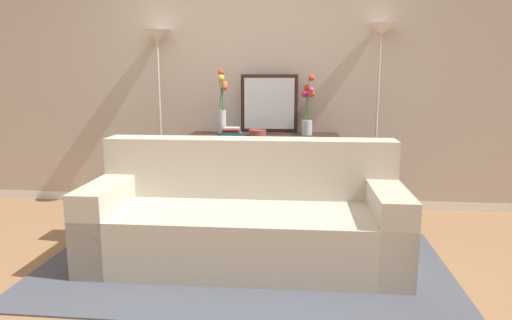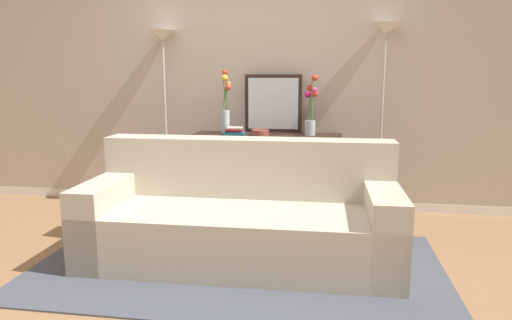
# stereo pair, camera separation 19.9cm
# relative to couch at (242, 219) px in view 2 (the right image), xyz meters

# --- Properties ---
(ground_plane) EXTENTS (16.00, 16.00, 0.02)m
(ground_plane) POSITION_rel_couch_xyz_m (-0.25, -0.39, -0.32)
(ground_plane) COLOR #936B47
(back_wall) EXTENTS (12.00, 0.15, 2.70)m
(back_wall) POSITION_rel_couch_xyz_m (-0.25, 1.51, 1.04)
(back_wall) COLOR white
(back_wall) RESTS_ON ground
(area_rug) EXTENTS (2.92, 1.66, 0.01)m
(area_rug) POSITION_rel_couch_xyz_m (0.00, -0.16, -0.30)
(area_rug) COLOR #474C56
(area_rug) RESTS_ON ground
(couch) EXTENTS (2.28, 0.96, 0.88)m
(couch) POSITION_rel_couch_xyz_m (0.00, 0.00, 0.00)
(couch) COLOR #BCB29E
(couch) RESTS_ON ground
(console_table) EXTENTS (1.44, 0.36, 0.80)m
(console_table) POSITION_rel_couch_xyz_m (0.03, 1.18, 0.25)
(console_table) COLOR black
(console_table) RESTS_ON ground
(floor_lamp_left) EXTENTS (0.28, 0.28, 1.80)m
(floor_lamp_left) POSITION_rel_couch_xyz_m (-1.04, 1.29, 1.11)
(floor_lamp_left) COLOR #B7B2A8
(floor_lamp_left) RESTS_ON ground
(floor_lamp_right) EXTENTS (0.28, 0.28, 1.84)m
(floor_lamp_right) POSITION_rel_couch_xyz_m (1.12, 1.29, 1.13)
(floor_lamp_right) COLOR #B7B2A8
(floor_lamp_right) RESTS_ON ground
(wall_mirror) EXTENTS (0.57, 0.02, 0.57)m
(wall_mirror) POSITION_rel_couch_xyz_m (0.07, 1.33, 0.77)
(wall_mirror) COLOR black
(wall_mirror) RESTS_ON console_table
(vase_tall_flowers) EXTENTS (0.10, 0.12, 0.62)m
(vase_tall_flowers) POSITION_rel_couch_xyz_m (-0.38, 1.19, 0.75)
(vase_tall_flowers) COLOR silver
(vase_tall_flowers) RESTS_ON console_table
(vase_short_flowers) EXTENTS (0.13, 0.12, 0.57)m
(vase_short_flowers) POSITION_rel_couch_xyz_m (0.45, 1.15, 0.73)
(vase_short_flowers) COLOR silver
(vase_short_flowers) RESTS_ON console_table
(fruit_bowl) EXTENTS (0.17, 0.17, 0.06)m
(fruit_bowl) POSITION_rel_couch_xyz_m (-0.02, 1.06, 0.52)
(fruit_bowl) COLOR brown
(fruit_bowl) RESTS_ON console_table
(book_stack) EXTENTS (0.20, 0.15, 0.07)m
(book_stack) POSITION_rel_couch_xyz_m (-0.27, 1.08, 0.52)
(book_stack) COLOR #1E7075
(book_stack) RESTS_ON console_table
(book_row_under_console) EXTENTS (0.43, 0.17, 0.13)m
(book_row_under_console) POSITION_rel_couch_xyz_m (-0.35, 1.18, -0.25)
(book_row_under_console) COLOR #BC3328
(book_row_under_console) RESTS_ON ground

